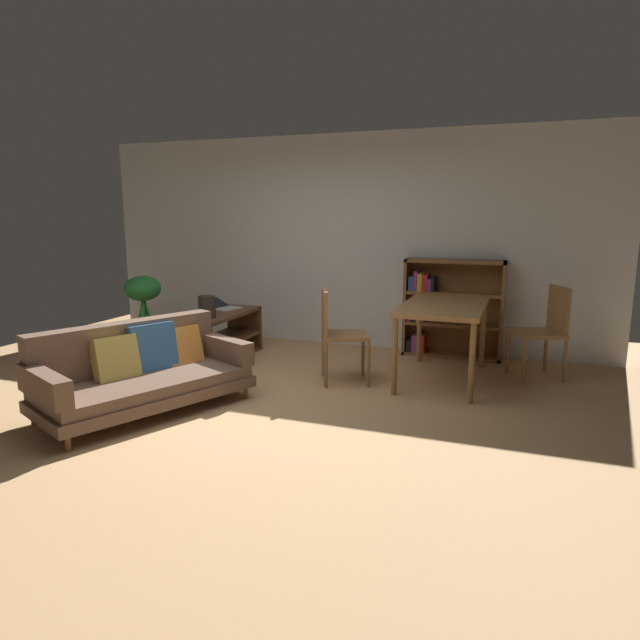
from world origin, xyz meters
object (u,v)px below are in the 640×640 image
at_px(fabric_couch, 141,371).
at_px(dining_table, 444,312).
at_px(open_laptop, 223,307).
at_px(desk_speaker, 207,307).
at_px(dining_chair_near, 545,327).
at_px(bookshelf, 447,308).
at_px(potted_floor_plant, 144,308).
at_px(dining_chair_far, 337,330).
at_px(media_console, 221,337).

height_order(fabric_couch, dining_table, dining_table).
bearing_deg(open_laptop, desk_speaker, -76.87).
relative_size(dining_table, dining_chair_near, 1.43).
bearing_deg(fabric_couch, open_laptop, 99.13).
xyz_separation_m(dining_chair_near, bookshelf, (-1.09, 0.60, 0.04)).
height_order(open_laptop, bookshelf, bookshelf).
relative_size(desk_speaker, bookshelf, 0.21).
xyz_separation_m(potted_floor_plant, dining_chair_near, (4.55, 0.66, -0.03)).
xyz_separation_m(open_laptop, bookshelf, (2.60, 0.84, -0.00)).
bearing_deg(open_laptop, dining_chair_far, -20.91).
relative_size(desk_speaker, potted_floor_plant, 0.25).
height_order(dining_chair_far, bookshelf, bookshelf).
xyz_separation_m(open_laptop, dining_chair_far, (1.70, -0.65, -0.04)).
relative_size(media_console, dining_chair_far, 1.27).
bearing_deg(desk_speaker, dining_table, 8.17).
xyz_separation_m(open_laptop, desk_speaker, (0.14, -0.58, 0.10)).
distance_m(fabric_couch, dining_chair_far, 1.94).
height_order(potted_floor_plant, bookshelf, bookshelf).
relative_size(dining_table, bookshelf, 1.18).
relative_size(dining_table, dining_chair_far, 1.45).
bearing_deg(dining_chair_near, desk_speaker, -166.87).
bearing_deg(fabric_couch, desk_speaker, 97.45).
distance_m(media_console, open_laptop, 0.43).
relative_size(media_console, desk_speaker, 4.92).
distance_m(dining_chair_far, bookshelf, 1.74).
height_order(media_console, dining_chair_near, dining_chair_near).
bearing_deg(bookshelf, potted_floor_plant, -159.98).
height_order(dining_table, bookshelf, bookshelf).
distance_m(dining_chair_near, bookshelf, 1.24).
relative_size(fabric_couch, dining_chair_near, 2.04).
distance_m(fabric_couch, media_console, 1.74).
bearing_deg(dining_table, dining_chair_far, -156.37).
height_order(desk_speaker, dining_chair_near, dining_chair_near).
height_order(open_laptop, potted_floor_plant, potted_floor_plant).
height_order(fabric_couch, dining_chair_far, dining_chair_far).
relative_size(open_laptop, bookshelf, 0.39).
distance_m(open_laptop, dining_chair_near, 3.70).
bearing_deg(desk_speaker, media_console, 93.46).
bearing_deg(open_laptop, media_console, -66.78).
bearing_deg(dining_chair_far, fabric_couch, -135.75).
height_order(media_console, open_laptop, open_laptop).
xyz_separation_m(desk_speaker, dining_chair_near, (3.55, 0.83, -0.14)).
relative_size(potted_floor_plant, dining_chair_near, 1.00).
bearing_deg(media_console, potted_floor_plant, -171.70).
xyz_separation_m(media_console, open_laptop, (-0.12, 0.27, 0.31)).
relative_size(fabric_couch, desk_speaker, 8.00).
xyz_separation_m(open_laptop, potted_floor_plant, (-0.86, -0.42, -0.01)).
xyz_separation_m(desk_speaker, potted_floor_plant, (-0.99, 0.17, -0.10)).
bearing_deg(dining_table, bookshelf, 95.47).
xyz_separation_m(desk_speaker, dining_chair_far, (1.57, -0.07, -0.14)).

